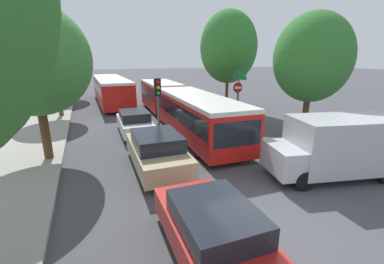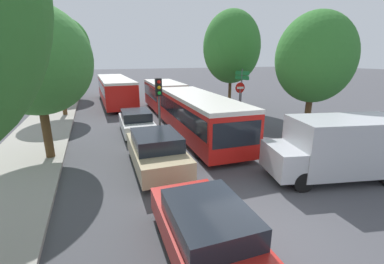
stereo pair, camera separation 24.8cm
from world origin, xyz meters
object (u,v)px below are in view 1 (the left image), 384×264
object	(u,v)px
traffic_light	(158,96)
no_entry_sign	(237,96)
direction_sign_post	(239,83)
tree_left_far	(52,50)
tree_left_mid	(32,63)
tree_left_distant	(62,47)
queued_car_white	(135,122)
queued_car_tan	(157,151)
tree_right_near	(311,60)
city_bus_rear	(111,89)
white_van	(340,145)
tree_right_mid	(228,47)
queued_car_red	(214,233)
articulated_bus	(179,104)

from	to	relation	value
traffic_light	no_entry_sign	xyz separation A→B (m)	(6.03, 1.96, -0.62)
direction_sign_post	tree_left_far	world-z (taller)	tree_left_far
tree_left_mid	tree_left_distant	size ratio (longest dim) A/B	0.77
queued_car_white	tree_left_distant	distance (m)	18.47
traffic_light	direction_sign_post	bearing A→B (deg)	119.23
queued_car_tan	tree_right_near	xyz separation A→B (m)	(8.74, 1.04, 3.49)
traffic_light	tree_right_near	xyz separation A→B (m)	(7.75, -2.26, 1.78)
city_bus_rear	white_van	xyz separation A→B (m)	(6.30, -20.02, -0.21)
tree_right_mid	queued_car_red	bearing A→B (deg)	-120.63
tree_left_far	tree_left_distant	distance (m)	10.59
white_van	no_entry_sign	size ratio (longest dim) A/B	1.88
tree_right_near	tree_right_mid	size ratio (longest dim) A/B	0.83
tree_left_distant	no_entry_sign	bearing A→B (deg)	-56.85
queued_car_tan	traffic_light	world-z (taller)	traffic_light
articulated_bus	queued_car_red	size ratio (longest dim) A/B	3.96
tree_right_mid	tree_left_far	bearing A→B (deg)	168.61
articulated_bus	traffic_light	distance (m)	4.38
queued_car_tan	tree_left_far	world-z (taller)	tree_left_far
no_entry_sign	tree_left_mid	xyz separation A→B (m)	(-11.30, -2.53, 2.33)
tree_right_mid	queued_car_white	bearing A→B (deg)	-154.34
queued_car_red	queued_car_white	distance (m)	10.67
queued_car_white	tree_left_distant	world-z (taller)	tree_left_distant
queued_car_tan	traffic_light	size ratio (longest dim) A/B	1.32
tree_left_mid	direction_sign_post	bearing A→B (deg)	19.36
tree_left_mid	tree_left_distant	world-z (taller)	tree_left_distant
traffic_light	direction_sign_post	size ratio (longest dim) A/B	0.94
tree_left_distant	white_van	bearing A→B (deg)	-67.86
tree_left_mid	tree_left_far	xyz separation A→B (m)	(-0.06, 9.36, 0.68)
white_van	traffic_light	world-z (taller)	traffic_light
tree_left_far	articulated_bus	bearing A→B (deg)	-34.44
queued_car_tan	queued_car_white	xyz separation A→B (m)	(0.06, 5.36, -0.07)
articulated_bus	city_bus_rear	world-z (taller)	city_bus_rear
queued_car_red	tree_right_near	xyz separation A→B (m)	(8.87, 6.34, 3.56)
tree_left_distant	tree_right_mid	distance (m)	18.49
no_entry_sign	tree_right_mid	world-z (taller)	tree_right_mid
articulated_bus	queued_car_red	world-z (taller)	articulated_bus
direction_sign_post	tree_right_near	world-z (taller)	tree_right_near
no_entry_sign	tree_right_near	bearing A→B (deg)	22.19
articulated_bus	white_van	size ratio (longest dim) A/B	3.06
tree_left_distant	tree_right_mid	xyz separation A→B (m)	(12.97, -13.18, -0.26)
traffic_light	tree_left_mid	xyz separation A→B (m)	(-5.27, -0.57, 1.71)
traffic_light	tree_left_distant	xyz separation A→B (m)	(-5.33, 19.36, 2.96)
queued_car_tan	direction_sign_post	bearing A→B (deg)	-47.72
tree_right_near	city_bus_rear	bearing A→B (deg)	119.34
no_entry_sign	tree_left_distant	xyz separation A→B (m)	(-11.36, 17.40, 3.58)
traffic_light	no_entry_sign	bearing A→B (deg)	109.48
city_bus_rear	tree_left_distant	size ratio (longest dim) A/B	1.37
queued_car_red	direction_sign_post	world-z (taller)	direction_sign_post
articulated_bus	tree_left_far	distance (m)	9.97
direction_sign_post	queued_car_red	bearing A→B (deg)	42.94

